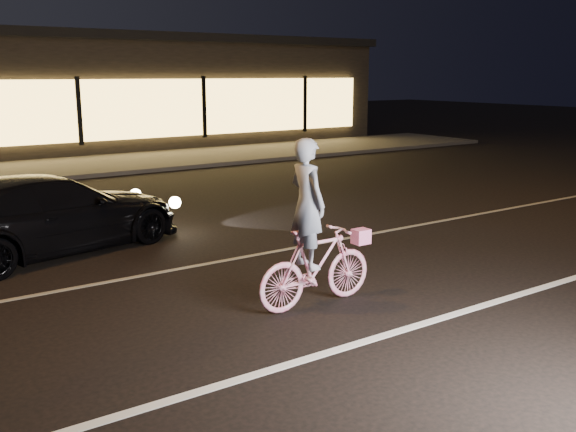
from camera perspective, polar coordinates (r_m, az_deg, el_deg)
ground at (r=9.29m, az=9.95°, el=-5.12°), size 90.00×90.00×0.00m
lane_stripe_near at (r=8.34m, az=17.19°, el=-7.54°), size 60.00×0.12×0.01m
lane_stripe_far at (r=10.74m, az=2.51°, el=-2.48°), size 60.00×0.10×0.01m
sidewalk at (r=20.46m, az=-16.32°, el=4.39°), size 30.00×4.00×0.12m
storefront at (r=26.03m, az=-20.81°, el=10.35°), size 25.40×8.42×4.20m
cyclist at (r=7.74m, az=2.31°, el=-2.85°), size 1.64×0.57×2.07m
sedan at (r=10.77m, az=-20.51°, el=0.18°), size 4.63×2.80×1.26m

